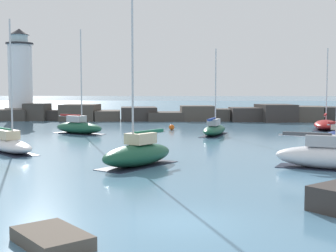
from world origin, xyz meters
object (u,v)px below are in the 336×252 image
(sailboat_moored_4, at_px, (326,124))
(sailboat_moored_7, at_px, (138,153))
(mooring_buoy_orange_near, at_px, (172,127))
(sailboat_moored_3, at_px, (10,144))
(sailboat_moored_1, at_px, (79,127))
(sailboat_moored_0, at_px, (214,129))
(sailboat_moored_5, at_px, (327,156))
(lighthouse, at_px, (20,81))

(sailboat_moored_4, xyz_separation_m, sailboat_moored_7, (-17.94, -25.84, 0.18))
(mooring_buoy_orange_near, bearing_deg, sailboat_moored_7, -91.95)
(sailboat_moored_7, bearing_deg, sailboat_moored_3, 151.58)
(sailboat_moored_1, distance_m, sailboat_moored_3, 14.23)
(sailboat_moored_0, relative_size, mooring_buoy_orange_near, 10.41)
(sailboat_moored_7, bearing_deg, sailboat_moored_1, 113.31)
(sailboat_moored_3, bearing_deg, sailboat_moored_5, -15.58)
(lighthouse, bearing_deg, sailboat_moored_4, -19.67)
(sailboat_moored_1, xyz_separation_m, sailboat_moored_5, (19.15, -19.89, 0.04))
(sailboat_moored_5, xyz_separation_m, mooring_buoy_orange_near, (-9.95, 24.55, -0.44))
(sailboat_moored_4, relative_size, sailboat_moored_7, 0.93)
(lighthouse, height_order, sailboat_moored_3, lighthouse)
(sailboat_moored_4, bearing_deg, sailboat_moored_5, -105.27)
(sailboat_moored_3, bearing_deg, mooring_buoy_orange_near, 60.63)
(sailboat_moored_1, relative_size, sailboat_moored_4, 1.15)
(sailboat_moored_4, height_order, sailboat_moored_7, sailboat_moored_7)
(lighthouse, xyz_separation_m, sailboat_moored_1, (13.68, -20.68, -5.02))
(sailboat_moored_5, bearing_deg, mooring_buoy_orange_near, 112.06)
(sailboat_moored_5, bearing_deg, lighthouse, 128.98)
(sailboat_moored_4, bearing_deg, sailboat_moored_3, -143.45)
(sailboat_moored_3, bearing_deg, sailboat_moored_4, 36.55)
(sailboat_moored_1, relative_size, sailboat_moored_7, 1.07)
(sailboat_moored_0, relative_size, sailboat_moored_7, 0.87)
(sailboat_moored_3, xyz_separation_m, mooring_buoy_orange_near, (10.60, 18.82, -0.28))
(sailboat_moored_0, distance_m, sailboat_moored_7, 19.42)
(sailboat_moored_0, height_order, sailboat_moored_5, sailboat_moored_5)
(sailboat_moored_0, height_order, sailboat_moored_3, sailboat_moored_3)
(sailboat_moored_4, distance_m, sailboat_moored_5, 27.24)
(sailboat_moored_0, relative_size, sailboat_moored_4, 0.93)
(sailboat_moored_3, relative_size, mooring_buoy_orange_near, 11.48)
(sailboat_moored_3, height_order, sailboat_moored_4, sailboat_moored_3)
(sailboat_moored_4, distance_m, mooring_buoy_orange_near, 17.21)
(mooring_buoy_orange_near, bearing_deg, sailboat_moored_4, 5.75)
(sailboat_moored_0, xyz_separation_m, sailboat_moored_7, (-5.25, -18.70, 0.14))
(sailboat_moored_4, bearing_deg, sailboat_moored_1, -166.37)
(lighthouse, bearing_deg, mooring_buoy_orange_near, -35.00)
(sailboat_moored_0, distance_m, sailboat_moored_5, 19.92)
(sailboat_moored_3, distance_m, sailboat_moored_5, 21.33)
(sailboat_moored_3, relative_size, sailboat_moored_5, 0.91)
(sailboat_moored_4, bearing_deg, lighthouse, 160.33)
(sailboat_moored_5, height_order, sailboat_moored_7, sailboat_moored_5)
(lighthouse, xyz_separation_m, sailboat_moored_3, (12.29, -34.84, -5.13))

